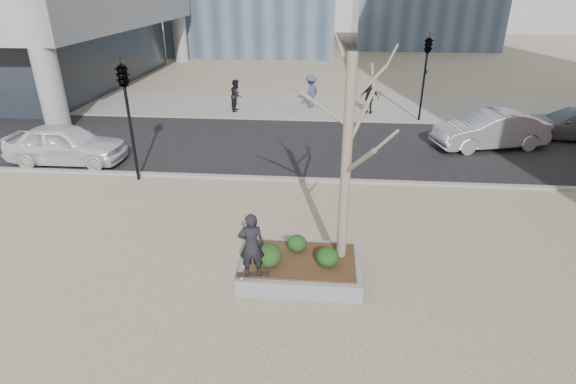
# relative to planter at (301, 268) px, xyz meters

# --- Properties ---
(ground) EXTENTS (120.00, 120.00, 0.00)m
(ground) POSITION_rel_planter_xyz_m (-1.00, 0.00, -0.23)
(ground) COLOR tan
(ground) RESTS_ON ground
(street) EXTENTS (60.00, 8.00, 0.02)m
(street) POSITION_rel_planter_xyz_m (-1.00, 10.00, -0.21)
(street) COLOR black
(street) RESTS_ON ground
(far_sidewalk) EXTENTS (60.00, 6.00, 0.02)m
(far_sidewalk) POSITION_rel_planter_xyz_m (-1.00, 17.00, -0.21)
(far_sidewalk) COLOR gray
(far_sidewalk) RESTS_ON ground
(planter) EXTENTS (3.00, 2.00, 0.45)m
(planter) POSITION_rel_planter_xyz_m (0.00, 0.00, 0.00)
(planter) COLOR gray
(planter) RESTS_ON ground
(planter_mulch) EXTENTS (2.70, 1.70, 0.04)m
(planter_mulch) POSITION_rel_planter_xyz_m (0.00, 0.00, 0.25)
(planter_mulch) COLOR #382314
(planter_mulch) RESTS_ON planter
(sycamore_tree) EXTENTS (2.80, 2.80, 6.60)m
(sycamore_tree) POSITION_rel_planter_xyz_m (1.00, 0.30, 3.56)
(sycamore_tree) COLOR gray
(sycamore_tree) RESTS_ON planter_mulch
(shrub_left) EXTENTS (0.68, 0.68, 0.57)m
(shrub_left) POSITION_rel_planter_xyz_m (-0.79, -0.33, 0.55)
(shrub_left) COLOR black
(shrub_left) RESTS_ON planter_mulch
(shrub_middle) EXTENTS (0.51, 0.51, 0.43)m
(shrub_middle) POSITION_rel_planter_xyz_m (-0.13, 0.40, 0.48)
(shrub_middle) COLOR #123814
(shrub_middle) RESTS_ON planter_mulch
(shrub_right) EXTENTS (0.56, 0.56, 0.48)m
(shrub_right) POSITION_rel_planter_xyz_m (0.65, -0.19, 0.50)
(shrub_right) COLOR #123812
(shrub_right) RESTS_ON planter_mulch
(skateboard) EXTENTS (0.80, 0.30, 0.08)m
(skateboard) POSITION_rel_planter_xyz_m (-1.10, -0.78, 0.26)
(skateboard) COLOR black
(skateboard) RESTS_ON planter
(skateboarder) EXTENTS (0.64, 0.47, 1.62)m
(skateboarder) POSITION_rel_planter_xyz_m (-1.10, -0.78, 1.11)
(skateboarder) COLOR black
(skateboarder) RESTS_ON skateboard
(police_car) EXTENTS (4.73, 1.91, 1.61)m
(police_car) POSITION_rel_planter_xyz_m (-9.99, 7.00, 0.60)
(police_car) COLOR white
(police_car) RESTS_ON street
(car_silver) EXTENTS (5.20, 2.92, 1.62)m
(car_silver) POSITION_rel_planter_xyz_m (7.78, 10.40, 0.61)
(car_silver) COLOR #A5A7AE
(car_silver) RESTS_ON street
(car_third) EXTENTS (5.24, 2.74, 1.45)m
(car_third) POSITION_rel_planter_xyz_m (12.14, 12.09, 0.52)
(car_third) COLOR slate
(car_third) RESTS_ON street
(pedestrian_a) EXTENTS (0.70, 0.88, 1.78)m
(pedestrian_a) POSITION_rel_planter_xyz_m (-4.62, 15.65, 0.69)
(pedestrian_a) COLOR black
(pedestrian_a) RESTS_ON far_sidewalk
(pedestrian_b) EXTENTS (1.23, 1.39, 1.87)m
(pedestrian_b) POSITION_rel_planter_xyz_m (-0.42, 16.74, 0.73)
(pedestrian_b) COLOR #393D67
(pedestrian_b) RESTS_ON far_sidewalk
(pedestrian_c) EXTENTS (1.13, 0.79, 1.78)m
(pedestrian_c) POSITION_rel_planter_xyz_m (2.89, 15.74, 0.69)
(pedestrian_c) COLOR black
(pedestrian_c) RESTS_ON far_sidewalk
(traffic_light_near) EXTENTS (0.60, 2.48, 4.50)m
(traffic_light_near) POSITION_rel_planter_xyz_m (-6.50, 5.60, 2.02)
(traffic_light_near) COLOR black
(traffic_light_near) RESTS_ON ground
(traffic_light_far) EXTENTS (0.60, 2.48, 4.50)m
(traffic_light_far) POSITION_rel_planter_xyz_m (5.50, 14.60, 2.02)
(traffic_light_far) COLOR black
(traffic_light_far) RESTS_ON ground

